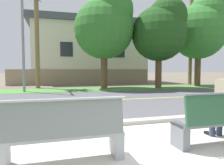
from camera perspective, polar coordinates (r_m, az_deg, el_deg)
name	(u,v)px	position (r m, az deg, el deg)	size (l,w,h in m)	color
ground_plane	(84,97)	(10.81, -7.52, -3.87)	(140.00, 140.00, 0.00)	#665B4C
sidewalk_pavement	(154,156)	(3.67, 11.38, -18.92)	(44.00, 3.60, 0.01)	beige
curb_edge	(118,123)	(5.37, 1.60, -10.96)	(44.00, 0.30, 0.11)	#ADA89E
street_asphalt	(89,101)	(9.34, -6.15, -5.02)	(52.00, 8.00, 0.01)	#515156
road_centre_line	(89,101)	(9.34, -6.15, -4.99)	(48.00, 0.14, 0.01)	#E0CC4C
far_verge_grass	(76,90)	(14.47, -9.69, -1.95)	(48.00, 2.80, 0.02)	#478438
bench_left	(64,134)	(3.25, -13.01, -13.54)	(1.81, 0.48, 1.01)	#9EA0A8
bench_right	(222,121)	(4.42, 27.68, -9.26)	(1.81, 0.48, 1.01)	slate
streetlamp	(23,25)	(14.47, -23.07, 14.23)	(0.24, 2.10, 7.25)	gray
shade_tree_far_left	(106,25)	(15.51, -1.61, 15.45)	(4.27, 4.27, 7.05)	brown
shade_tree_left	(161,30)	(16.10, 13.22, 13.79)	(3.98, 3.98, 6.57)	brown
shade_tree_centre	(201,28)	(19.46, 23.02, 13.59)	(4.53, 4.53, 7.48)	brown
palm_tree_short	(36,5)	(17.06, -19.93, 19.19)	(2.09, 1.98, 7.51)	brown
garden_wall	(83,77)	(19.62, -8.01, 1.55)	(13.00, 0.36, 1.40)	gray
house_across_street	(88,52)	(23.01, -6.53, 8.23)	(12.00, 6.91, 6.41)	beige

